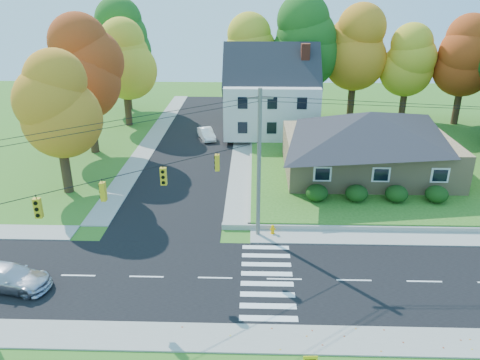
# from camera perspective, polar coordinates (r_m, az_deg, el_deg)

# --- Properties ---
(ground) EXTENTS (120.00, 120.00, 0.00)m
(ground) POSITION_cam_1_polar(r_m,az_deg,el_deg) (27.65, 5.42, -11.96)
(ground) COLOR #3D7923
(road_main) EXTENTS (90.00, 8.00, 0.02)m
(road_main) POSITION_cam_1_polar(r_m,az_deg,el_deg) (27.65, 5.42, -11.95)
(road_main) COLOR black
(road_main) RESTS_ON ground
(road_cross) EXTENTS (8.00, 44.00, 0.02)m
(road_cross) POSITION_cam_1_polar(r_m,az_deg,el_deg) (51.55, -5.21, 4.81)
(road_cross) COLOR black
(road_cross) RESTS_ON ground
(sidewalk_north) EXTENTS (90.00, 2.00, 0.08)m
(sidewalk_north) POSITION_cam_1_polar(r_m,az_deg,el_deg) (31.87, 4.90, -6.81)
(sidewalk_north) COLOR #9C9A90
(sidewalk_north) RESTS_ON ground
(sidewalk_south) EXTENTS (90.00, 2.00, 0.08)m
(sidewalk_south) POSITION_cam_1_polar(r_m,az_deg,el_deg) (23.69, 6.15, -18.74)
(sidewalk_south) COLOR #9C9A90
(sidewalk_south) RESTS_ON ground
(lawn) EXTENTS (30.00, 30.00, 0.50)m
(lawn) POSITION_cam_1_polar(r_m,az_deg,el_deg) (48.70, 19.42, 2.81)
(lawn) COLOR #3D7923
(lawn) RESTS_ON ground
(ranch_house) EXTENTS (14.60, 10.60, 5.40)m
(ranch_house) POSITION_cam_1_polar(r_m,az_deg,el_deg) (41.85, 15.33, 4.55)
(ranch_house) COLOR tan
(ranch_house) RESTS_ON lawn
(colonial_house) EXTENTS (10.40, 8.40, 9.60)m
(colonial_house) POSITION_cam_1_polar(r_m,az_deg,el_deg) (51.97, 3.84, 10.22)
(colonial_house) COLOR silver
(colonial_house) RESTS_ON lawn
(hedge_row) EXTENTS (10.70, 1.70, 1.27)m
(hedge_row) POSITION_cam_1_polar(r_m,az_deg,el_deg) (36.84, 16.31, -1.58)
(hedge_row) COLOR #163A10
(hedge_row) RESTS_ON lawn
(traffic_infrastructure) EXTENTS (38.10, 10.66, 10.00)m
(traffic_infrastructure) POSITION_cam_1_polar(r_m,az_deg,el_deg) (26.33, 5.33, -1.00)
(traffic_infrastructure) COLOR #666059
(traffic_infrastructure) RESTS_ON ground
(tree_lot_0) EXTENTS (6.72, 6.72, 12.51)m
(tree_lot_0) POSITION_cam_1_polar(r_m,az_deg,el_deg) (57.22, 1.63, 15.18)
(tree_lot_0) COLOR #3F2A19
(tree_lot_0) RESTS_ON lawn
(tree_lot_1) EXTENTS (7.84, 7.84, 14.60)m
(tree_lot_1) POSITION_cam_1_polar(r_m,az_deg,el_deg) (56.38, 8.00, 16.21)
(tree_lot_1) COLOR #3F2A19
(tree_lot_1) RESTS_ON lawn
(tree_lot_2) EXTENTS (7.28, 7.28, 13.56)m
(tree_lot_2) POSITION_cam_1_polar(r_m,az_deg,el_deg) (58.36, 13.95, 15.35)
(tree_lot_2) COLOR #3F2A19
(tree_lot_2) RESTS_ON lawn
(tree_lot_3) EXTENTS (6.16, 6.16, 11.47)m
(tree_lot_3) POSITION_cam_1_polar(r_m,az_deg,el_deg) (59.08, 19.87, 13.50)
(tree_lot_3) COLOR #3F2A19
(tree_lot_3) RESTS_ON lawn
(tree_lot_4) EXTENTS (6.72, 6.72, 12.51)m
(tree_lot_4) POSITION_cam_1_polar(r_m,az_deg,el_deg) (60.17, 25.82, 13.40)
(tree_lot_4) COLOR #3F2A19
(tree_lot_4) RESTS_ON lawn
(tree_west_0) EXTENTS (6.16, 6.16, 11.47)m
(tree_west_0) POSITION_cam_1_polar(r_m,az_deg,el_deg) (38.83, -21.50, 8.39)
(tree_west_0) COLOR #3F2A19
(tree_west_0) RESTS_ON ground
(tree_west_1) EXTENTS (7.28, 7.28, 13.56)m
(tree_west_1) POSITION_cam_1_polar(r_m,az_deg,el_deg) (48.10, -18.38, 12.87)
(tree_west_1) COLOR #3F2A19
(tree_west_1) RESTS_ON ground
(tree_west_2) EXTENTS (6.72, 6.72, 12.51)m
(tree_west_2) POSITION_cam_1_polar(r_m,az_deg,el_deg) (57.33, -14.03, 14.05)
(tree_west_2) COLOR #3F2A19
(tree_west_2) RESTS_ON ground
(tree_west_3) EXTENTS (7.84, 7.84, 14.60)m
(tree_west_3) POSITION_cam_1_polar(r_m,az_deg,el_deg) (65.37, -14.05, 16.18)
(tree_west_3) COLOR #3F2A19
(tree_west_3) RESTS_ON ground
(silver_sedan) EXTENTS (4.91, 2.65, 1.35)m
(silver_sedan) POSITION_cam_1_polar(r_m,az_deg,el_deg) (29.42, -26.28, -10.57)
(silver_sedan) COLOR silver
(silver_sedan) RESTS_ON road_main
(white_car) EXTENTS (2.44, 3.95, 1.23)m
(white_car) POSITION_cam_1_polar(r_m,az_deg,el_deg) (51.75, -4.12, 5.64)
(white_car) COLOR white
(white_car) RESTS_ON road_cross
(fire_hydrant) EXTENTS (0.40, 0.32, 0.71)m
(fire_hydrant) POSITION_cam_1_polar(r_m,az_deg,el_deg) (31.96, 4.00, -6.08)
(fire_hydrant) COLOR #FFA900
(fire_hydrant) RESTS_ON ground
(yard_sign) EXTENTS (0.64, 0.06, 0.80)m
(yard_sign) POSITION_cam_1_polar(r_m,az_deg,el_deg) (22.01, 8.56, -20.90)
(yard_sign) COLOR black
(yard_sign) RESTS_ON ground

